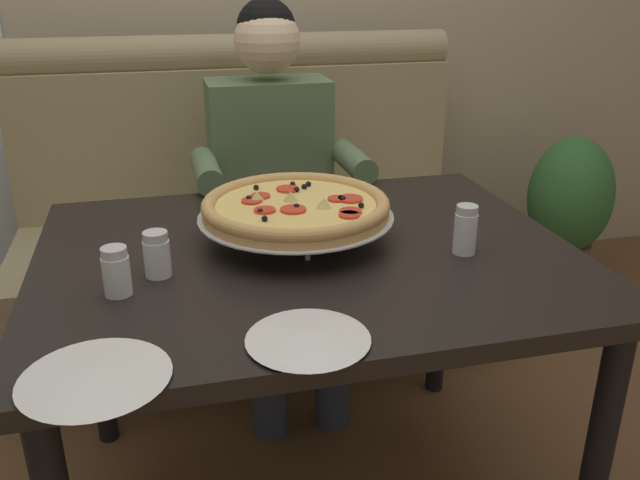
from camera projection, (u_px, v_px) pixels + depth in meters
The scene contains 10 objects.
booth_bench at pixel (251, 240), 2.52m from camera, with size 1.69×0.78×1.13m.
dining_table at pixel (308, 283), 1.57m from camera, with size 1.23×0.97×0.75m.
diner_main at pixel (276, 180), 2.18m from camera, with size 0.54×0.64×1.27m.
pizza at pixel (296, 208), 1.56m from camera, with size 0.46×0.46×0.12m.
shaker_parmesan at pixel (117, 275), 1.31m from camera, with size 0.06×0.06×0.10m.
shaker_oregano at pixel (157, 257), 1.39m from camera, with size 0.06×0.06×0.10m.
shaker_pepper_flakes at pixel (465, 233), 1.50m from camera, with size 0.05×0.05×0.11m.
plate_near_left at pixel (308, 336), 1.15m from camera, with size 0.22×0.22×0.02m.
plate_near_right at pixel (95, 375), 1.04m from camera, with size 0.24×0.24×0.02m.
potted_plant at pixel (569, 207), 2.90m from camera, with size 0.36×0.36×0.70m.
Camera 1 is at (-0.32, -1.38, 1.35)m, focal length 37.22 mm.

